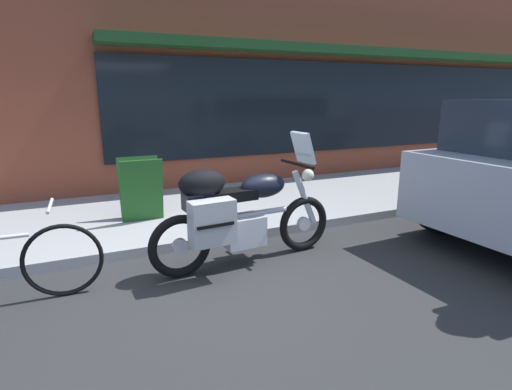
% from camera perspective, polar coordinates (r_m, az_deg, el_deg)
% --- Properties ---
extents(ground_plane, '(80.00, 80.00, 0.00)m').
position_cam_1_polar(ground_plane, '(3.84, -4.91, -13.89)').
color(ground_plane, '#2B2B2B').
extents(storefront_building, '(22.13, 0.90, 5.87)m').
position_cam_1_polar(storefront_building, '(11.04, 24.81, 18.46)').
color(storefront_building, brown).
rests_on(storefront_building, ground_plane).
extents(touring_motorcycle, '(2.16, 0.77, 1.40)m').
position_cam_1_polar(touring_motorcycle, '(4.20, -2.67, -2.40)').
color(touring_motorcycle, black).
rests_on(touring_motorcycle, ground_plane).
extents(sandwich_board_sign, '(0.55, 0.40, 0.86)m').
position_cam_1_polar(sandwich_board_sign, '(5.66, -16.09, 0.80)').
color(sandwich_board_sign, '#1E511E').
rests_on(sandwich_board_sign, sidewalk_curb).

